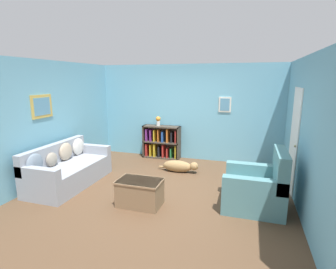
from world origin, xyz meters
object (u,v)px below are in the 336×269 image
at_px(couch, 68,169).
at_px(dog, 179,166).
at_px(recliner_chair, 258,188).
at_px(coffee_table, 140,192).
at_px(bookshelf, 161,143).
at_px(vase, 158,120).

bearing_deg(couch, dog, 34.15).
xyz_separation_m(recliner_chair, coffee_table, (-1.98, -0.54, -0.11)).
height_order(couch, bookshelf, bookshelf).
height_order(recliner_chair, vase, vase).
xyz_separation_m(couch, bookshelf, (1.29, 2.42, 0.11)).
xyz_separation_m(bookshelf, recliner_chair, (2.55, -2.32, -0.08)).
bearing_deg(bookshelf, recliner_chair, -42.34).
bearing_deg(vase, recliner_chair, -41.21).
distance_m(couch, bookshelf, 2.74).
bearing_deg(dog, bookshelf, 128.64).
relative_size(couch, dog, 1.87).
distance_m(recliner_chair, dog, 2.20).
bearing_deg(recliner_chair, vase, 138.79).
distance_m(coffee_table, vase, 3.03).
height_order(recliner_chair, dog, recliner_chair).
xyz_separation_m(couch, dog, (2.09, 1.42, -0.18)).
bearing_deg(couch, vase, 63.41).
distance_m(couch, vase, 2.79).
relative_size(recliner_chair, dog, 1.03).
height_order(bookshelf, recliner_chair, recliner_chair).
relative_size(bookshelf, recliner_chair, 1.01).
height_order(couch, dog, couch).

